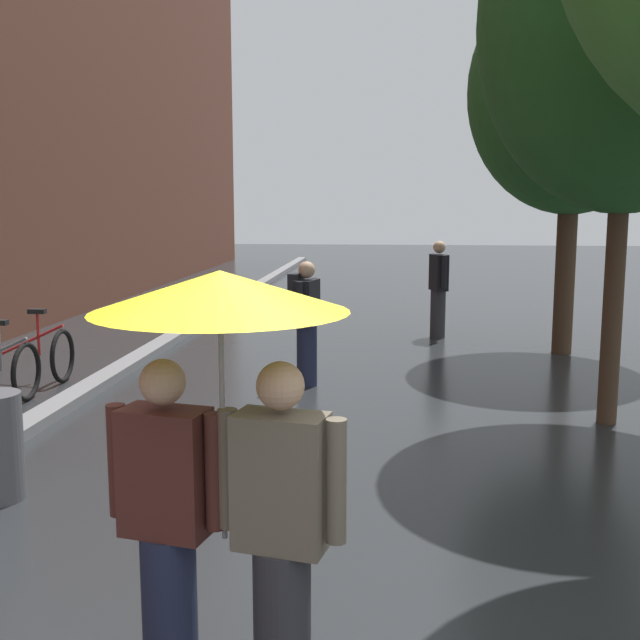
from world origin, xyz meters
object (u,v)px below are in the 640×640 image
Objects in this scene: street_tree_2 at (574,91)px; pedestrian_walking_far at (438,289)px; street_tree_1 at (629,22)px; parked_bicycle_4 at (24,353)px; pedestrian_walking_midground at (306,320)px; couple_under_umbrella at (222,420)px.

street_tree_2 is 3.79m from pedestrian_walking_far.
parked_bicycle_4 is (-7.02, 1.21, -3.68)m from street_tree_1.
pedestrian_walking_midground is (-3.36, 1.36, -3.21)m from street_tree_1.
street_tree_2 reaches higher than parked_bicycle_4.
street_tree_1 is 8.02m from parked_bicycle_4.
street_tree_2 is 5.44m from pedestrian_walking_midground.
pedestrian_walking_far is (5.53, 3.87, 0.47)m from parked_bicycle_4.
street_tree_2 is 8.60m from parked_bicycle_4.
street_tree_1 is at bearing -73.58° from pedestrian_walking_far.
street_tree_2 is 2.87× the size of couple_under_umbrella.
parked_bicycle_4 is 6.76m from pedestrian_walking_far.
street_tree_1 is 3.57× the size of pedestrian_walking_far.
couple_under_umbrella is at bearing -98.68° from pedestrian_walking_far.
pedestrian_walking_midground is (-3.71, -2.51, -3.09)m from street_tree_2.
street_tree_2 is at bearing 19.83° from parked_bicycle_4.
parked_bicycle_4 is (-7.37, -2.66, -3.56)m from street_tree_2.
street_tree_2 reaches higher than pedestrian_walking_far.
pedestrian_walking_midground is (-0.34, 6.26, -0.51)m from couple_under_umbrella.
street_tree_2 is 5.27× the size of parked_bicycle_4.
parked_bicycle_4 is 0.66× the size of pedestrian_walking_far.
pedestrian_walking_midground is 0.95× the size of pedestrian_walking_far.
pedestrian_walking_midground is at bearing 157.96° from street_tree_1.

